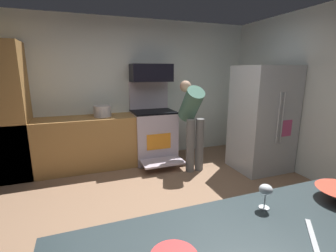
# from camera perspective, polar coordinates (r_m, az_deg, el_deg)

# --- Properties ---
(ground_plane) EXTENTS (5.20, 4.80, 0.02)m
(ground_plane) POSITION_cam_1_polar(r_m,az_deg,el_deg) (2.94, 0.21, -22.08)
(ground_plane) COLOR #87664D
(wall_back) EXTENTS (5.20, 0.12, 2.60)m
(wall_back) POSITION_cam_1_polar(r_m,az_deg,el_deg) (4.68, -9.91, 8.21)
(wall_back) COLOR silver
(wall_back) RESTS_ON ground
(lower_cabinet_run) EXTENTS (2.40, 0.60, 0.90)m
(lower_cabinet_run) POSITION_cam_1_polar(r_m,az_deg,el_deg) (4.41, -20.21, -3.98)
(lower_cabinet_run) COLOR #A9783F
(lower_cabinet_run) RESTS_ON ground
(cabinet_column) EXTENTS (0.60, 0.60, 2.10)m
(cabinet_column) POSITION_cam_1_polar(r_m,az_deg,el_deg) (4.41, -33.92, 2.61)
(cabinet_column) COLOR #A9783F
(cabinet_column) RESTS_ON ground
(oven_range) EXTENTS (0.76, 1.04, 1.48)m
(oven_range) POSITION_cam_1_polar(r_m,az_deg,el_deg) (4.55, -3.46, -1.92)
(oven_range) COLOR #BFB0BE
(oven_range) RESTS_ON ground
(microwave) EXTENTS (0.74, 0.38, 0.32)m
(microwave) POSITION_cam_1_polar(r_m,az_deg,el_deg) (4.49, -4.03, 12.47)
(microwave) COLOR black
(microwave) RESTS_ON oven_range
(refrigerator) EXTENTS (0.87, 0.77, 1.76)m
(refrigerator) POSITION_cam_1_polar(r_m,az_deg,el_deg) (4.36, 21.42, 1.55)
(refrigerator) COLOR #B6BABE
(refrigerator) RESTS_ON ground
(person_cook) EXTENTS (0.31, 0.64, 1.51)m
(person_cook) POSITION_cam_1_polar(r_m,az_deg,el_deg) (4.09, 5.70, 1.97)
(person_cook) COLOR slate
(person_cook) RESTS_ON ground
(wine_glass_mid) EXTENTS (0.08, 0.08, 0.15)m
(wine_glass_mid) POSITION_cam_1_polar(r_m,az_deg,el_deg) (1.53, 22.14, -14.00)
(wine_glass_mid) COLOR silver
(wine_glass_mid) RESTS_ON counter_island
(knife_chef) EXTENTS (0.19, 0.21, 0.01)m
(knife_chef) POSITION_cam_1_polar(r_m,az_deg,el_deg) (1.45, 30.94, -21.30)
(knife_chef) COLOR #B7BABF
(knife_chef) RESTS_ON counter_island
(stock_pot) EXTENTS (0.29, 0.29, 0.19)m
(stock_pot) POSITION_cam_1_polar(r_m,az_deg,el_deg) (4.30, -15.27, 3.44)
(stock_pot) COLOR #BFB9BC
(stock_pot) RESTS_ON lower_cabinet_run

